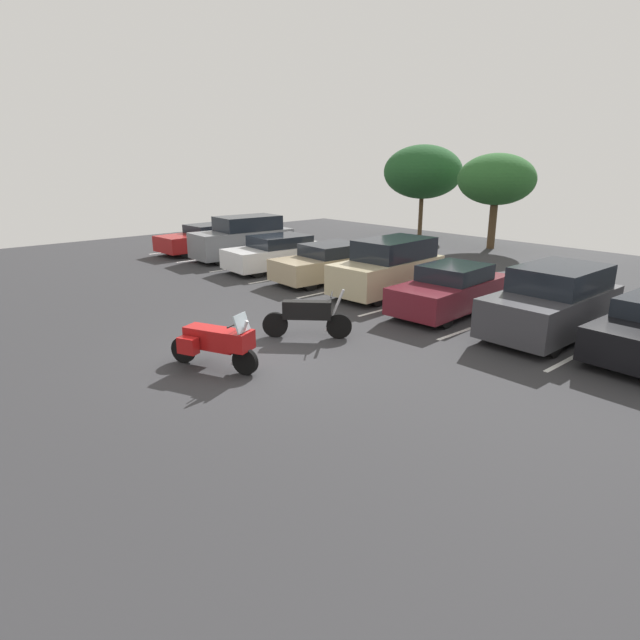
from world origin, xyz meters
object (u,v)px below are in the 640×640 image
motorcycle_second (308,316)px  car_grey (243,238)px  car_red (207,238)px  car_charcoal (553,302)px  motorcycle_touring (216,342)px  car_champagne (389,267)px  car_tan (329,263)px  car_maroon (451,290)px  car_white (278,253)px

motorcycle_second → car_grey: car_grey is taller
car_red → car_charcoal: (17.69, 0.08, 0.19)m
motorcycle_touring → car_champagne: 8.37m
car_tan → car_charcoal: bearing=-0.2°
motorcycle_touring → car_charcoal: (3.73, 7.89, 0.24)m
car_maroon → car_charcoal: size_ratio=1.03×
car_charcoal → car_red: bearing=-179.7°
motorcycle_touring → car_tan: size_ratio=0.47×
car_white → car_tan: car_white is taller
motorcycle_touring → car_grey: car_grey is taller
car_grey → car_tan: 6.15m
car_maroon → car_charcoal: car_charcoal is taller
car_red → car_tan: (8.96, 0.12, -0.01)m
car_champagne → car_tan: bearing=-176.8°
car_red → car_champagne: 11.82m
motorcycle_touring → car_tan: bearing=122.2°
car_grey → car_charcoal: size_ratio=1.10×
motorcycle_second → car_charcoal: car_charcoal is taller
car_red → motorcycle_touring: bearing=-29.2°
motorcycle_second → car_champagne: (-1.80, 5.17, 0.33)m
motorcycle_touring → car_maroon: car_maroon is taller
car_charcoal → car_grey: bearing=179.1°
motorcycle_second → car_champagne: bearing=109.2°
motorcycle_second → car_charcoal: bearing=50.7°
car_white → car_tan: size_ratio=1.02×
motorcycle_touring → car_red: (-13.96, 7.81, 0.05)m
car_grey → car_tan: car_grey is taller
car_white → car_maroon: car_maroon is taller
car_red → car_charcoal: size_ratio=1.13×
motorcycle_touring → car_champagne: bearing=104.8°
motorcycle_touring → car_maroon: 7.78m
car_grey → motorcycle_second: bearing=-25.8°
car_tan → car_champagne: size_ratio=1.03×
motorcycle_second → car_red: car_red is taller
car_red → car_grey: size_ratio=1.03×
motorcycle_second → motorcycle_touring: bearing=-83.4°
car_white → car_champagne: car_champagne is taller
motorcycle_touring → car_grey: (-11.13, 8.13, 0.31)m
motorcycle_second → car_tan: size_ratio=0.39×
car_red → car_maroon: 14.62m
car_red → car_white: 5.96m
car_white → car_red: bearing=179.7°
car_grey → car_charcoal: 14.86m
motorcycle_second → car_charcoal: 6.44m
car_red → car_grey: bearing=6.4°
motorcycle_touring → car_maroon: bearing=85.1°
car_maroon → car_charcoal: bearing=2.6°
car_red → car_charcoal: 17.69m
motorcycle_second → car_red: size_ratio=0.36×
car_charcoal → motorcycle_second: bearing=-129.3°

